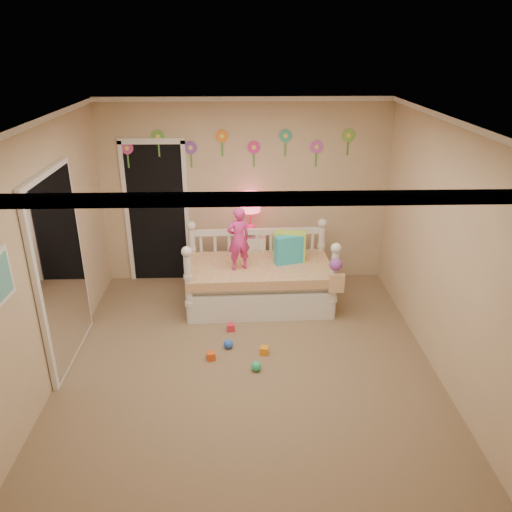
{
  "coord_description": "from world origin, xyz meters",
  "views": [
    {
      "loc": [
        -0.06,
        -4.51,
        3.27
      ],
      "look_at": [
        0.1,
        0.6,
        1.05
      ],
      "focal_mm": 35.02,
      "sensor_mm": 36.0,
      "label": 1
    }
  ],
  "objects_px": {
    "daybed": "(259,269)",
    "table_lamp": "(250,207)",
    "nightstand": "(251,259)",
    "child": "(239,239)"
  },
  "relations": [
    {
      "from": "daybed",
      "to": "table_lamp",
      "type": "bearing_deg",
      "value": 97.25
    },
    {
      "from": "nightstand",
      "to": "daybed",
      "type": "bearing_deg",
      "value": -76.23
    },
    {
      "from": "nightstand",
      "to": "table_lamp",
      "type": "distance_m",
      "value": 0.78
    },
    {
      "from": "daybed",
      "to": "nightstand",
      "type": "bearing_deg",
      "value": 97.25
    },
    {
      "from": "child",
      "to": "nightstand",
      "type": "xyz_separation_m",
      "value": [
        0.16,
        0.77,
        -0.61
      ]
    },
    {
      "from": "child",
      "to": "nightstand",
      "type": "height_order",
      "value": "child"
    },
    {
      "from": "child",
      "to": "table_lamp",
      "type": "height_order",
      "value": "child"
    },
    {
      "from": "child",
      "to": "table_lamp",
      "type": "relative_size",
      "value": 1.34
    },
    {
      "from": "table_lamp",
      "to": "child",
      "type": "bearing_deg",
      "value": -102.03
    },
    {
      "from": "daybed",
      "to": "nightstand",
      "type": "relative_size",
      "value": 2.57
    }
  ]
}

